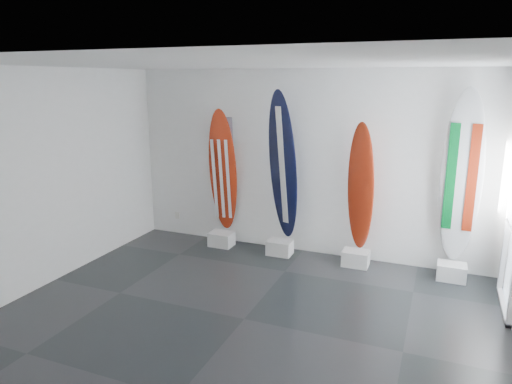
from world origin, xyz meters
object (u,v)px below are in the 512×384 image
at_px(surfboard_navy, 283,167).
at_px(surfboard_usa, 223,171).
at_px(surfboard_italy, 461,178).
at_px(surfboard_swiss, 361,187).

bearing_deg(surfboard_navy, surfboard_usa, -158.83).
height_order(surfboard_usa, surfboard_navy, surfboard_navy).
distance_m(surfboard_usa, surfboard_italy, 3.72).
xyz_separation_m(surfboard_navy, surfboard_italy, (2.63, 0.00, 0.03)).
distance_m(surfboard_swiss, surfboard_italy, 1.40).
bearing_deg(surfboard_usa, surfboard_swiss, -6.85).
bearing_deg(surfboard_swiss, surfboard_navy, -160.31).
height_order(surfboard_usa, surfboard_italy, surfboard_italy).
height_order(surfboard_navy, surfboard_italy, surfboard_italy).
xyz_separation_m(surfboard_usa, surfboard_italy, (3.71, 0.00, 0.19)).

